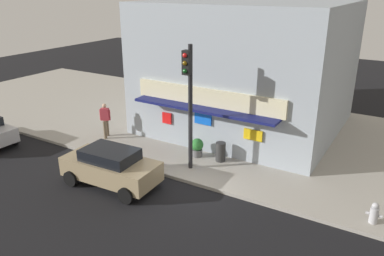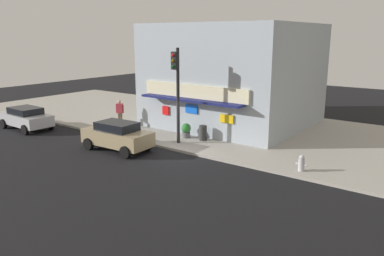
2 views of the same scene
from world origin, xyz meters
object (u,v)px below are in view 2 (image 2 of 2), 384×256
Objects in this scene: pedestrian at (120,112)px; potted_plant_by_doorway at (186,130)px; fire_hydrant at (301,163)px; traffic_light at (177,83)px; parked_car_tan at (117,135)px; parked_car_silver at (26,118)px; trash_can at (203,133)px.

potted_plant_by_doorway is (5.21, 0.39, -0.54)m from pedestrian.
fire_hydrant is 0.87× the size of potted_plant_by_doorway.
traffic_light is 1.33× the size of parked_car_tan.
fire_hydrant is 7.81m from potted_plant_by_doorway.
fire_hydrant is at bearing -5.00° from pedestrian.
parked_car_silver is 8.44m from parked_car_tan.
pedestrian is (-5.56, 0.88, -2.39)m from traffic_light.
potted_plant_by_doorway is 0.22× the size of parked_car_silver.
parked_car_tan reaches higher than fire_hydrant.
pedestrian reaches higher than parked_car_tan.
fire_hydrant is 0.86× the size of trash_can.
pedestrian is at bearing -175.52° from trash_can.
traffic_light is at bearing 51.33° from parked_car_tan.
traffic_light is at bearing -9.04° from pedestrian.
traffic_light is 6.12m from pedestrian.
parked_car_tan is (3.49, -3.47, -0.32)m from pedestrian.
traffic_light is at bearing 15.28° from parked_car_silver.
parked_car_tan is at bearing -114.04° from potted_plant_by_doorway.
fire_hydrant is 9.68m from parked_car_tan.
pedestrian reaches higher than fire_hydrant.
fire_hydrant is 0.19× the size of parked_car_silver.
pedestrian is at bearing -175.75° from potted_plant_by_doorway.
traffic_light is 4.28m from parked_car_tan.
parked_car_silver is at bearing -142.79° from pedestrian.
trash_can is (-6.52, 1.62, 0.08)m from fire_hydrant.
traffic_light reaches higher than fire_hydrant.
traffic_light reaches higher than parked_car_silver.
traffic_light is 7.92m from fire_hydrant.
traffic_light is at bearing 178.11° from fire_hydrant.
pedestrian is 2.09× the size of potted_plant_by_doorway.
parked_car_tan is at bearing 1.95° from parked_car_silver.
trash_can is at bearing 60.08° from traffic_light.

